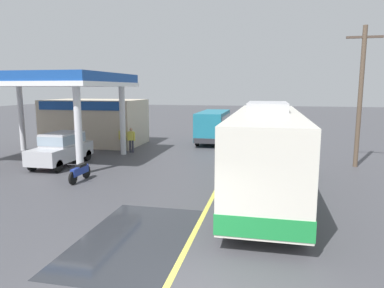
% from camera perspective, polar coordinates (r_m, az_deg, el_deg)
% --- Properties ---
extents(ground, '(120.00, 120.00, 0.00)m').
position_cam_1_polar(ground, '(26.77, 7.67, -0.19)').
color(ground, '#424247').
extents(lane_divider_stripe, '(0.16, 50.00, 0.01)m').
position_cam_1_polar(lane_divider_stripe, '(21.87, 6.62, -2.24)').
color(lane_divider_stripe, '#D8CC4C').
rests_on(lane_divider_stripe, ground).
extents(wet_puddle_patch, '(3.04, 5.31, 0.01)m').
position_cam_1_polar(wet_puddle_patch, '(10.59, -9.26, -14.83)').
color(wet_puddle_patch, '#26282D').
rests_on(wet_puddle_patch, ground).
extents(coach_bus_main, '(2.60, 11.04, 3.69)m').
position_cam_1_polar(coach_bus_main, '(14.31, 11.92, -1.40)').
color(coach_bus_main, silver).
rests_on(coach_bus_main, ground).
extents(gas_station_roadside, '(9.10, 11.95, 5.10)m').
position_cam_1_polar(gas_station_roadside, '(25.93, -17.49, 5.02)').
color(gas_station_roadside, '#194799').
rests_on(gas_station_roadside, ground).
extents(car_at_pump, '(1.70, 4.20, 1.82)m').
position_cam_1_polar(car_at_pump, '(20.86, -20.39, -0.48)').
color(car_at_pump, '#B2B2B7').
rests_on(car_at_pump, ground).
extents(minibus_opposing_lane, '(2.04, 6.13, 2.44)m').
position_cam_1_polar(minibus_opposing_lane, '(27.83, 3.45, 3.28)').
color(minibus_opposing_lane, teal).
rests_on(minibus_opposing_lane, ground).
extents(motorcycle_parked_forecourt, '(0.55, 1.80, 0.92)m').
position_cam_1_polar(motorcycle_parked_forecourt, '(17.10, -17.72, -4.30)').
color(motorcycle_parked_forecourt, black).
rests_on(motorcycle_parked_forecourt, ground).
extents(pedestrian_near_pump, '(0.55, 0.22, 1.66)m').
position_cam_1_polar(pedestrian_near_pump, '(23.77, -9.83, 0.87)').
color(pedestrian_near_pump, '#33333F').
rests_on(pedestrian_near_pump, ground).
extents(pedestrian_by_shop, '(0.55, 0.22, 1.66)m').
position_cam_1_polar(pedestrian_by_shop, '(24.37, -11.22, 1.03)').
color(pedestrian_by_shop, '#33333F').
rests_on(pedestrian_by_shop, ground).
extents(utility_pole_roadside, '(1.80, 0.24, 7.49)m').
position_cam_1_polar(utility_pole_roadside, '(20.92, 25.65, 7.24)').
color(utility_pole_roadside, brown).
rests_on(utility_pole_roadside, ground).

